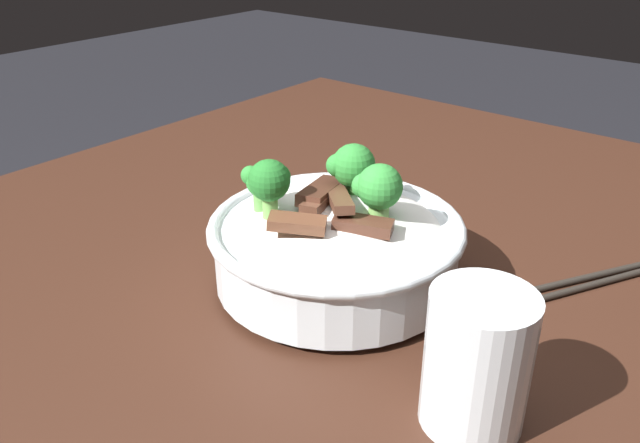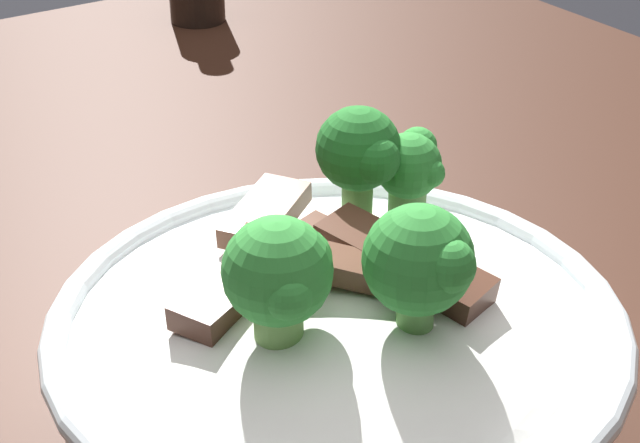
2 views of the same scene
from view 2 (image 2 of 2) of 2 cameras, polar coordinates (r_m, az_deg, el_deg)
rice_bowl at (r=0.45m, az=1.00°, el=-7.22°), size 0.25×0.25×0.14m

